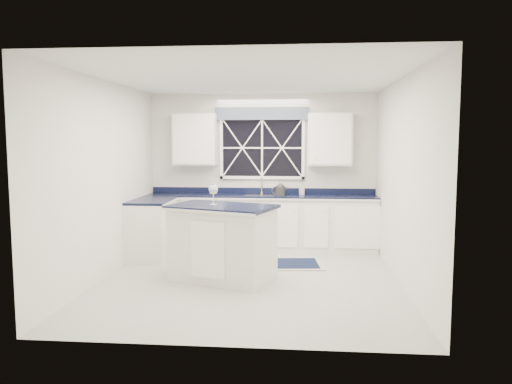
# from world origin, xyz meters

# --- Properties ---
(ground) EXTENTS (4.50, 4.50, 0.00)m
(ground) POSITION_xyz_m (0.00, 0.00, 0.00)
(ground) COLOR #A1A19D
(ground) RESTS_ON ground
(back_wall) EXTENTS (4.00, 0.10, 2.70)m
(back_wall) POSITION_xyz_m (0.00, 2.25, 1.35)
(back_wall) COLOR silver
(back_wall) RESTS_ON ground
(base_cabinets) EXTENTS (3.99, 1.60, 0.90)m
(base_cabinets) POSITION_xyz_m (-0.33, 1.78, 0.45)
(base_cabinets) COLOR white
(base_cabinets) RESTS_ON ground
(countertop) EXTENTS (3.98, 0.64, 0.04)m
(countertop) POSITION_xyz_m (0.00, 1.95, 0.92)
(countertop) COLOR black
(countertop) RESTS_ON base_cabinets
(dishwasher) EXTENTS (0.60, 0.58, 0.82)m
(dishwasher) POSITION_xyz_m (-1.10, 1.95, 0.41)
(dishwasher) COLOR black
(dishwasher) RESTS_ON ground
(window) EXTENTS (1.65, 0.09, 1.26)m
(window) POSITION_xyz_m (0.00, 2.20, 1.83)
(window) COLOR black
(window) RESTS_ON ground
(upper_cabinets) EXTENTS (3.10, 0.34, 0.90)m
(upper_cabinets) POSITION_xyz_m (0.00, 2.08, 1.90)
(upper_cabinets) COLOR white
(upper_cabinets) RESTS_ON ground
(faucet) EXTENTS (0.05, 0.20, 0.30)m
(faucet) POSITION_xyz_m (0.00, 2.14, 1.10)
(faucet) COLOR #B3B3B5
(faucet) RESTS_ON countertop
(island) EXTENTS (1.56, 1.23, 1.02)m
(island) POSITION_xyz_m (-0.36, -0.04, 0.51)
(island) COLOR white
(island) RESTS_ON ground
(rug) EXTENTS (1.37, 0.92, 0.02)m
(rug) POSITION_xyz_m (0.38, 0.85, 0.01)
(rug) COLOR #ADADA8
(rug) RESTS_ON ground
(kettle) EXTENTS (0.30, 0.25, 0.22)m
(kettle) POSITION_xyz_m (0.34, 1.93, 1.04)
(kettle) COLOR #2F2F32
(kettle) RESTS_ON countertop
(wine_glass) EXTENTS (0.12, 0.12, 0.29)m
(wine_glass) POSITION_xyz_m (-0.49, -0.00, 1.22)
(wine_glass) COLOR silver
(wine_glass) RESTS_ON island
(soap_bottle) EXTENTS (0.10, 0.10, 0.20)m
(soap_bottle) POSITION_xyz_m (0.71, 2.09, 1.04)
(soap_bottle) COLOR silver
(soap_bottle) RESTS_ON countertop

